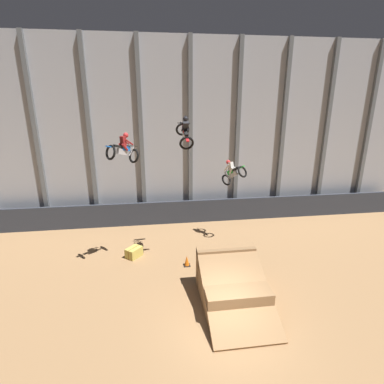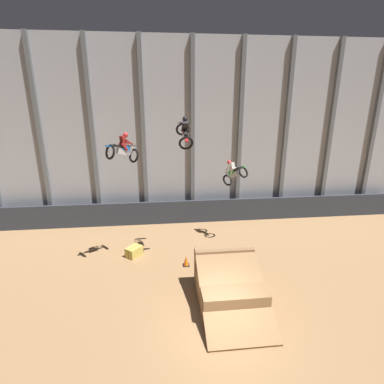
{
  "view_description": "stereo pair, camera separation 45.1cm",
  "coord_description": "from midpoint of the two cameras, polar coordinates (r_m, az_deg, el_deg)",
  "views": [
    {
      "loc": [
        -2.77,
        -9.38,
        8.77
      ],
      "look_at": [
        -0.6,
        6.29,
        3.75
      ],
      "focal_mm": 28.0,
      "sensor_mm": 36.0,
      "label": 1
    },
    {
      "loc": [
        -2.33,
        -9.43,
        8.77
      ],
      "look_at": [
        -0.6,
        6.29,
        3.75
      ],
      "focal_mm": 28.0,
      "sensor_mm": 36.0,
      "label": 2
    }
  ],
  "objects": [
    {
      "name": "ground_plane",
      "position": [
        13.11,
        7.28,
        -24.56
      ],
      "size": [
        60.0,
        60.0,
        0.0
      ],
      "primitive_type": "plane",
      "color": "#9E754C"
    },
    {
      "name": "rider_bike_left_air",
      "position": [
        15.2,
        -12.21,
        7.96
      ],
      "size": [
        1.72,
        1.63,
        1.61
      ],
      "rotation": [
        -0.26,
        0.0,
        -0.85
      ],
      "color": "black"
    },
    {
      "name": "hay_bale_trackside",
      "position": [
        17.87,
        -10.26,
        -11.08
      ],
      "size": [
        1.04,
        1.07,
        0.57
      ],
      "rotation": [
        0.0,
        0.0,
        0.86
      ],
      "color": "#CCB751",
      "rests_on": "ground_plane"
    },
    {
      "name": "traffic_cone_near_ramp",
      "position": [
        16.69,
        -0.34,
        -12.98
      ],
      "size": [
        0.36,
        0.36,
        0.58
      ],
      "color": "black",
      "rests_on": "ground_plane"
    },
    {
      "name": "dirt_ramp",
      "position": [
        14.19,
        7.97,
        -17.15
      ],
      "size": [
        2.82,
        4.34,
        2.12
      ],
      "color": "#966F48",
      "rests_on": "ground_plane"
    },
    {
      "name": "rider_bike_center_air",
      "position": [
        15.36,
        -0.58,
        11.33
      ],
      "size": [
        0.8,
        1.87,
        1.67
      ],
      "rotation": [
        0.4,
        0.0,
        0.04
      ],
      "color": "black"
    },
    {
      "name": "rider_bike_right_air",
      "position": [
        18.33,
        8.69,
        3.65
      ],
      "size": [
        1.56,
        1.78,
        1.68
      ],
      "rotation": [
        -0.56,
        0.0,
        0.62
      ],
      "color": "black"
    },
    {
      "name": "arena_back_wall",
      "position": [
        21.34,
        0.67,
        11.02
      ],
      "size": [
        32.0,
        0.4,
        12.66
      ],
      "color": "#A3A8B2",
      "rests_on": "ground_plane"
    },
    {
      "name": "lower_barrier",
      "position": [
        21.83,
        0.89,
        -3.72
      ],
      "size": [
        31.36,
        0.2,
        1.67
      ],
      "color": "#2D333D",
      "rests_on": "ground_plane"
    }
  ]
}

